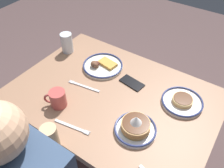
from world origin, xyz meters
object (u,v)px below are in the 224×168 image
Objects in this scene: fork_near at (72,127)px; fork_far at (84,86)px; plate_far_companion at (135,127)px; cell_phone at (132,83)px; plate_center_pancakes at (182,101)px; coffee_mug at (58,98)px; plate_near_main at (102,65)px; drinking_glass at (67,44)px.

fork_near is 0.29m from fork_far.
cell_phone is at bearing -56.81° from plate_far_companion.
plate_center_pancakes is 0.56m from fork_far.
fork_near is at bearing 155.75° from coffee_mug.
fork_near is 0.97× the size of fork_far.
coffee_mug is 0.55× the size of fork_near.
plate_center_pancakes reaches higher than fork_far.
cell_phone is at bearing -123.36° from coffee_mug.
plate_near_main is at bearing -91.16° from coffee_mug.
plate_far_companion is 1.90× the size of coffee_mug.
plate_near_main is at bearing -86.08° from fork_far.
cell_phone is at bearing 176.55° from drinking_glass.
plate_near_main is at bearing 178.15° from drinking_glass.
drinking_glass reaches higher than fork_far.
plate_center_pancakes is at bearing -145.06° from coffee_mug.
coffee_mug reaches higher than cell_phone.
coffee_mug reaches higher than fork_far.
drinking_glass is at bearing -1.16° from plate_center_pancakes.
plate_center_pancakes is 1.10× the size of fork_far.
plate_near_main is 2.33× the size of coffee_mug.
coffee_mug is 0.76× the size of cell_phone.
plate_center_pancakes is 1.08× the size of plate_far_companion.
coffee_mug is (0.55, 0.38, 0.03)m from plate_center_pancakes.
plate_near_main is 0.30m from drinking_glass.
fork_far is at bearing 93.92° from plate_near_main.
fork_near is (-0.45, 0.47, -0.06)m from drinking_glass.
plate_far_companion is 1.52× the size of drinking_glass.
plate_center_pancakes is (-0.54, 0.01, -0.00)m from plate_near_main.
plate_near_main is 1.23× the size of plate_far_companion.
plate_near_main is 1.13× the size of plate_center_pancakes.
coffee_mug is 0.80× the size of drinking_glass.
plate_center_pancakes is at bearing 178.84° from drinking_glass.
coffee_mug is (0.01, 0.39, 0.03)m from plate_near_main.
plate_far_companion is 0.34m from cell_phone.
plate_near_main is at bearing -36.05° from plate_far_companion.
cell_phone is 0.45m from fork_near.
coffee_mug is 0.53× the size of fork_far.
drinking_glass is at bearing -23.63° from plate_far_companion.
fork_far is at bearing 48.42° from cell_phone.
plate_center_pancakes is 0.67m from coffee_mug.
fork_near is at bearing 88.02° from cell_phone.
drinking_glass is at bearing -46.24° from fork_near.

